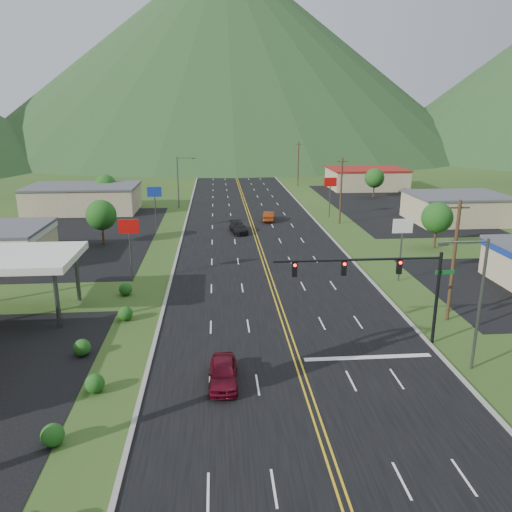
{
  "coord_description": "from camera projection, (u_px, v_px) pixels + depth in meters",
  "views": [
    {
      "loc": [
        -5.34,
        -18.78,
        16.59
      ],
      "look_at": [
        -2.0,
        22.68,
        4.5
      ],
      "focal_mm": 35.0,
      "sensor_mm": 36.0,
      "label": 1
    }
  ],
  "objects": [
    {
      "name": "pole_sign_west_b",
      "position": [
        155.0,
        196.0,
        70.3
      ],
      "size": [
        2.0,
        0.18,
        6.4
      ],
      "color": "#59595E",
      "rests_on": "ground"
    },
    {
      "name": "utility_pole_b",
      "position": [
        341.0,
        190.0,
        75.27
      ],
      "size": [
        1.6,
        0.28,
        10.0
      ],
      "color": "#382314",
      "rests_on": "ground"
    },
    {
      "name": "road",
      "position": [
        338.0,
        485.0,
        23.02
      ],
      "size": [
        20.0,
        460.0,
        0.04
      ],
      "primitive_type": "cube",
      "color": "black",
      "rests_on": "ground"
    },
    {
      "name": "pole_sign_west_a",
      "position": [
        129.0,
        233.0,
        49.25
      ],
      "size": [
        2.0,
        0.18,
        6.4
      ],
      "color": "#59595E",
      "rests_on": "ground"
    },
    {
      "name": "building_east_far",
      "position": [
        366.0,
        178.0,
        110.69
      ],
      "size": [
        16.4,
        12.4,
        4.5
      ],
      "color": "beige",
      "rests_on": "ground"
    },
    {
      "name": "mountain_n",
      "position": [
        225.0,
        51.0,
        221.72
      ],
      "size": [
        220.0,
        220.0,
        85.0
      ],
      "primitive_type": "cone",
      "color": "#1B3D1C",
      "rests_on": "ground"
    },
    {
      "name": "tree_west_b",
      "position": [
        105.0,
        185.0,
        88.92
      ],
      "size": [
        3.84,
        3.84,
        5.82
      ],
      "color": "#382314",
      "rests_on": "ground"
    },
    {
      "name": "building_west_far",
      "position": [
        84.0,
        198.0,
        85.32
      ],
      "size": [
        18.4,
        11.4,
        4.5
      ],
      "color": "beige",
      "rests_on": "ground"
    },
    {
      "name": "streetlight_west",
      "position": [
        180.0,
        179.0,
        87.67
      ],
      "size": [
        3.28,
        0.25,
        9.0
      ],
      "color": "#59595E",
      "rests_on": "ground"
    },
    {
      "name": "gas_canopy",
      "position": [
        15.0,
        259.0,
        41.02
      ],
      "size": [
        10.0,
        8.0,
        5.3
      ],
      "color": "white",
      "rests_on": "ground"
    },
    {
      "name": "pole_sign_east_b",
      "position": [
        330.0,
        186.0,
        80.04
      ],
      "size": [
        2.0,
        0.18,
        6.4
      ],
      "color": "#59595E",
      "rests_on": "ground"
    },
    {
      "name": "tree_west_a",
      "position": [
        101.0,
        215.0,
        63.46
      ],
      "size": [
        3.84,
        3.84,
        5.82
      ],
      "color": "#382314",
      "rests_on": "ground"
    },
    {
      "name": "utility_pole_d",
      "position": [
        277.0,
        150.0,
        151.84
      ],
      "size": [
        1.6,
        0.28,
        10.0
      ],
      "color": "#382314",
      "rests_on": "ground"
    },
    {
      "name": "traffic_signal",
      "position": [
        385.0,
        276.0,
        35.43
      ],
      "size": [
        13.1,
        0.43,
        7.0
      ],
      "color": "black",
      "rests_on": "ground"
    },
    {
      "name": "car_dark_mid",
      "position": [
        238.0,
        228.0,
        70.47
      ],
      "size": [
        2.78,
        5.15,
        1.42
      ],
      "primitive_type": "imported",
      "rotation": [
        0.0,
        0.0,
        0.17
      ],
      "color": "black",
      "rests_on": "ground"
    },
    {
      "name": "streetlight_east",
      "position": [
        476.0,
        296.0,
        32.01
      ],
      "size": [
        3.28,
        0.25,
        9.0
      ],
      "color": "#59595E",
      "rests_on": "ground"
    },
    {
      "name": "ground",
      "position": [
        338.0,
        485.0,
        23.02
      ],
      "size": [
        500.0,
        500.0,
        0.0
      ],
      "primitive_type": "plane",
      "color": "#273E16",
      "rests_on": "ground"
    },
    {
      "name": "tree_east_a",
      "position": [
        437.0,
        218.0,
        61.92
      ],
      "size": [
        3.84,
        3.84,
        5.82
      ],
      "color": "#382314",
      "rests_on": "ground"
    },
    {
      "name": "building_east_mid",
      "position": [
        457.0,
        208.0,
        77.53
      ],
      "size": [
        14.4,
        11.4,
        4.3
      ],
      "color": "beige",
      "rests_on": "ground"
    },
    {
      "name": "pole_sign_east_a",
      "position": [
        402.0,
        232.0,
        49.41
      ],
      "size": [
        2.0,
        0.18,
        6.4
      ],
      "color": "#59595E",
      "rests_on": "ground"
    },
    {
      "name": "car_red_far",
      "position": [
        269.0,
        216.0,
        78.21
      ],
      "size": [
        2.26,
        4.82,
        1.53
      ],
      "primitive_type": "imported",
      "rotation": [
        0.0,
        0.0,
        3.0
      ],
      "color": "maroon",
      "rests_on": "ground"
    },
    {
      "name": "utility_pole_a",
      "position": [
        454.0,
        260.0,
        39.86
      ],
      "size": [
        1.6,
        0.28,
        10.0
      ],
      "color": "#382314",
      "rests_on": "ground"
    },
    {
      "name": "tree_east_b",
      "position": [
        374.0,
        178.0,
        98.6
      ],
      "size": [
        3.84,
        3.84,
        5.82
      ],
      "color": "#382314",
      "rests_on": "ground"
    },
    {
      "name": "utility_pole_c",
      "position": [
        298.0,
        164.0,
        113.56
      ],
      "size": [
        1.6,
        0.28,
        10.0
      ],
      "color": "#382314",
      "rests_on": "ground"
    },
    {
      "name": "car_red_near",
      "position": [
        223.0,
        373.0,
        31.32
      ],
      "size": [
        1.91,
        4.55,
        1.54
      ],
      "primitive_type": "imported",
      "rotation": [
        0.0,
        0.0,
        -0.02
      ],
      "color": "maroon",
      "rests_on": "ground"
    },
    {
      "name": "curb_west",
      "position": [
        115.0,
        498.0,
        22.24
      ],
      "size": [
        0.3,
        460.0,
        0.14
      ],
      "primitive_type": "cube",
      "color": "gray",
      "rests_on": "ground"
    }
  ]
}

